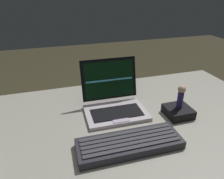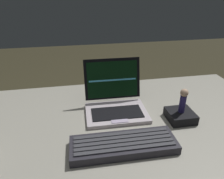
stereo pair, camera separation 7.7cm
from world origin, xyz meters
name	(u,v)px [view 2 (the right image)]	position (x,y,z in m)	size (l,w,h in m)	color
desk	(102,143)	(0.00, 0.00, 0.64)	(1.45, 0.72, 0.74)	gray
laptop_front	(115,102)	(0.07, 0.08, 0.78)	(0.25, 0.22, 0.20)	#BEB2B9
external_keyboard	(124,145)	(0.05, -0.15, 0.76)	(0.34, 0.12, 0.03)	#26242B
figurine_stand	(180,116)	(0.30, -0.03, 0.76)	(0.10, 0.10, 0.04)	black
figurine	(183,99)	(0.30, -0.03, 0.83)	(0.03, 0.03, 0.10)	navy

